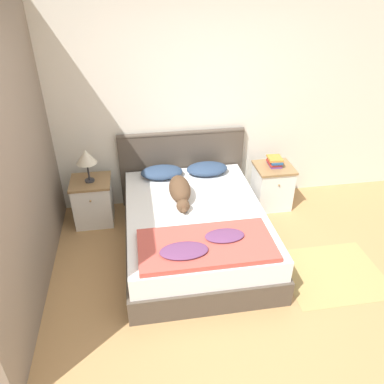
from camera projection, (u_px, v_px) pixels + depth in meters
name	position (u px, v px, depth m)	size (l,w,h in m)	color
ground_plane	(224.00, 323.00, 3.29)	(16.00, 16.00, 0.00)	tan
wall_back	(187.00, 105.00, 4.42)	(9.00, 0.06, 2.55)	silver
wall_side_left	(23.00, 154.00, 3.29)	(0.06, 3.10, 2.55)	gray
bed	(195.00, 229.00, 4.05)	(1.48, 1.94, 0.51)	#4C4238
headboard	(182.00, 166.00, 4.75)	(1.56, 0.06, 0.98)	#4C4238
nightstand_left	(93.00, 201.00, 4.47)	(0.46, 0.44, 0.56)	white
nightstand_right	(272.00, 186.00, 4.77)	(0.46, 0.44, 0.56)	white
pillow_left	(162.00, 172.00, 4.48)	(0.50, 0.32, 0.13)	navy
pillow_right	(207.00, 169.00, 4.56)	(0.50, 0.32, 0.13)	navy
quilt	(205.00, 245.00, 3.37)	(1.23, 0.61, 0.09)	#BC4C42
dog	(180.00, 191.00, 4.04)	(0.23, 0.67, 0.23)	brown
book_stack	(275.00, 161.00, 4.62)	(0.18, 0.23, 0.11)	#703D7F
table_lamp	(86.00, 157.00, 4.16)	(0.23, 0.23, 0.39)	#2D2D33
rug	(332.00, 273.00, 3.83)	(1.00, 0.85, 0.00)	tan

